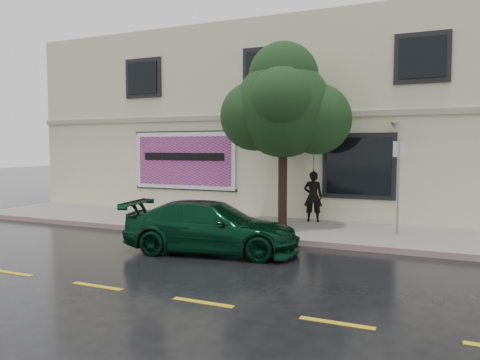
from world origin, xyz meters
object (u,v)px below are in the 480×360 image
at_px(car, 212,227).
at_px(fire_hydrant, 199,210).
at_px(pedestrian, 313,196).
at_px(street_tree, 283,109).

xyz_separation_m(car, fire_hydrant, (-2.12, 3.16, -0.11)).
relative_size(car, fire_hydrant, 5.69).
distance_m(pedestrian, street_tree, 3.03).
bearing_deg(fire_hydrant, street_tree, 13.23).
relative_size(car, pedestrian, 2.61).
bearing_deg(street_tree, fire_hydrant, -173.16).
xyz_separation_m(pedestrian, street_tree, (-0.62, -1.19, 2.71)).
height_order(car, pedestrian, pedestrian).
relative_size(pedestrian, fire_hydrant, 2.18).
bearing_deg(pedestrian, car, 62.48).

